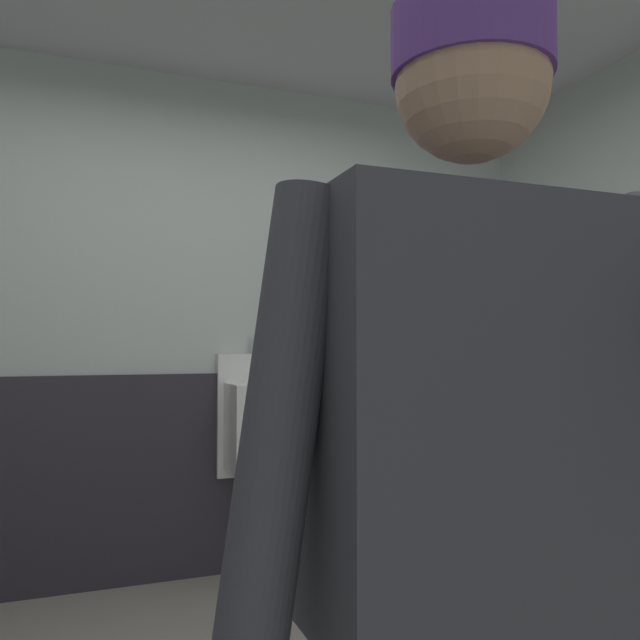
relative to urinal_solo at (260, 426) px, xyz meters
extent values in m
cube|color=silver|center=(-0.37, 0.22, 0.54)|extent=(4.62, 0.12, 2.63)
cube|color=#2D2833|center=(-0.37, 0.14, -0.25)|extent=(4.02, 0.03, 1.05)
cube|color=white|center=(0.00, 0.13, 0.05)|extent=(0.40, 0.05, 0.65)
cube|color=white|center=(0.00, -0.04, 0.00)|extent=(0.34, 0.30, 0.45)
cylinder|color=#B7BABF|center=(0.00, 0.12, 0.34)|extent=(0.04, 0.04, 0.24)
cylinder|color=#B7BABF|center=(0.00, 0.09, -0.50)|extent=(0.05, 0.05, 0.55)
cube|color=#3F3F47|center=(-0.38, -2.45, 0.33)|extent=(0.46, 0.24, 0.56)
cylinder|color=#3F3F47|center=(-0.65, -2.45, 0.33)|extent=(0.17, 0.09, 0.56)
sphere|color=tan|center=(-0.38, -2.45, 0.78)|extent=(0.21, 0.21, 0.21)
cylinder|color=#60388C|center=(-0.38, -2.45, 0.83)|extent=(0.22, 0.22, 0.10)
camera|label=1|loc=(-0.88, -3.17, 0.41)|focal=35.43mm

